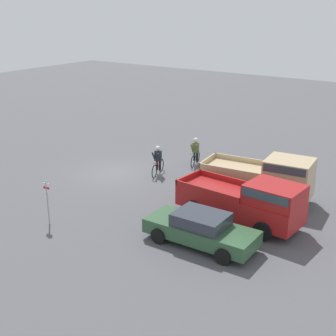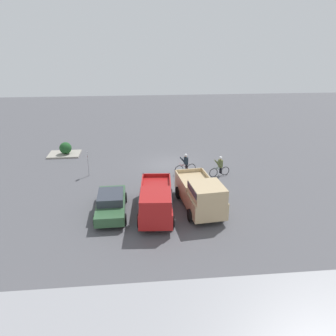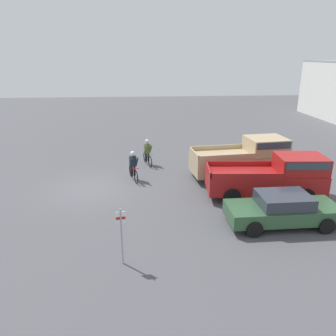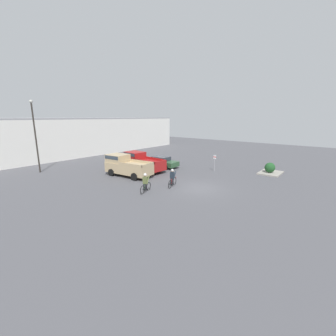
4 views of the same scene
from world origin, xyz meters
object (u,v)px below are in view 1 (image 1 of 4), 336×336
at_px(pickup_truck_0, 264,177).
at_px(cyclist_1, 196,151).
at_px(fire_lane_sign, 47,198).
at_px(pickup_truck_1, 248,201).
at_px(sedan_0, 201,229).
at_px(cyclist_0, 158,160).

bearing_deg(pickup_truck_0, cyclist_1, -115.36).
height_order(cyclist_1, fire_lane_sign, fire_lane_sign).
bearing_deg(pickup_truck_1, cyclist_1, -132.27).
distance_m(pickup_truck_1, sedan_0, 2.88).
xyz_separation_m(pickup_truck_1, cyclist_0, (-2.84, -6.87, -0.26)).
relative_size(pickup_truck_0, pickup_truck_1, 0.96).
xyz_separation_m(pickup_truck_0, pickup_truck_1, (2.88, 0.54, -0.06)).
bearing_deg(pickup_truck_0, cyclist_0, -89.66).
bearing_deg(pickup_truck_0, fire_lane_sign, -39.81).
height_order(cyclist_0, fire_lane_sign, fire_lane_sign).
distance_m(pickup_truck_1, cyclist_0, 7.44).
distance_m(pickup_truck_0, pickup_truck_1, 2.93).
bearing_deg(cyclist_1, cyclist_0, -17.59).
xyz_separation_m(cyclist_1, fire_lane_sign, (10.43, -1.03, 0.39)).
bearing_deg(cyclist_1, sedan_0, 32.83).
relative_size(sedan_0, cyclist_1, 2.59).
bearing_deg(cyclist_1, fire_lane_sign, -5.66).
distance_m(pickup_truck_0, fire_lane_sign, 10.19).
xyz_separation_m(pickup_truck_1, sedan_0, (2.77, -0.71, -0.40)).
height_order(cyclist_0, cyclist_1, cyclist_0).
bearing_deg(pickup_truck_0, pickup_truck_1, 10.62).
distance_m(pickup_truck_0, sedan_0, 5.67).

